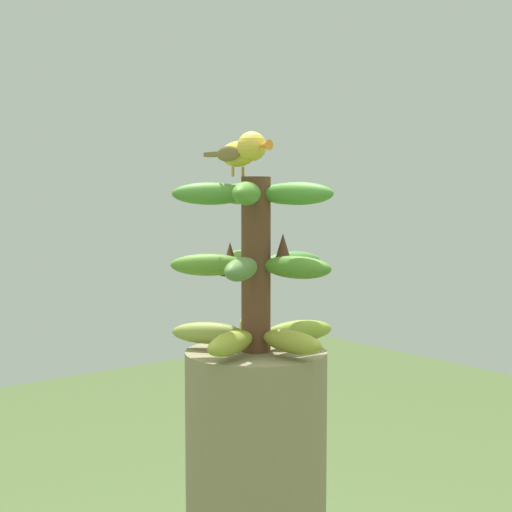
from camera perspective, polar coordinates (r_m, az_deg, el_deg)
banana_bunch at (r=1.31m, az=0.00°, el=-0.64°), size 0.30×0.30×0.31m
perched_bird at (r=1.28m, az=-0.97°, el=8.08°), size 0.05×0.18×0.08m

